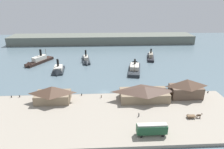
{
  "coord_description": "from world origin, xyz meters",
  "views": [
    {
      "loc": [
        -0.8,
        -88.48,
        45.11
      ],
      "look_at": [
        4.83,
        18.61,
        2.0
      ],
      "focal_mm": 31.81,
      "sensor_mm": 36.0,
      "label": 1
    }
  ],
  "objects_px": {
    "mooring_post_west": "(208,92)",
    "mooring_post_center_west": "(11,97)",
    "horse_cart": "(194,116)",
    "ferry_near_quay": "(151,56)",
    "mooring_post_east": "(20,96)",
    "ferry_departing_north": "(86,60)",
    "pedestrian_standing_center": "(139,115)",
    "ferry_approaching_west": "(135,68)",
    "ferry_shed_west_terminal": "(144,93)",
    "ferry_shed_east_terminal": "(186,88)",
    "street_tram": "(152,129)",
    "mooring_post_center_east": "(82,94)",
    "ferry_moored_west": "(37,61)",
    "ferry_shed_customs_shed": "(53,94)",
    "ferry_approaching_east": "(58,71)",
    "pedestrian_walking_east": "(101,96)"
  },
  "relations": [
    {
      "from": "mooring_post_west",
      "to": "mooring_post_center_west",
      "type": "bearing_deg",
      "value": 179.93
    },
    {
      "from": "horse_cart",
      "to": "ferry_near_quay",
      "type": "height_order",
      "value": "ferry_near_quay"
    },
    {
      "from": "mooring_post_east",
      "to": "ferry_departing_north",
      "type": "xyz_separation_m",
      "value": [
        26.99,
        53.87,
        -0.38
      ]
    },
    {
      "from": "pedestrian_standing_center",
      "to": "ferry_approaching_west",
      "type": "distance_m",
      "value": 55.21
    },
    {
      "from": "ferry_approaching_west",
      "to": "ferry_departing_north",
      "type": "bearing_deg",
      "value": 151.6
    },
    {
      "from": "ferry_shed_west_terminal",
      "to": "mooring_post_center_west",
      "type": "bearing_deg",
      "value": 175.44
    },
    {
      "from": "ferry_shed_east_terminal",
      "to": "mooring_post_east",
      "type": "height_order",
      "value": "ferry_shed_east_terminal"
    },
    {
      "from": "street_tram",
      "to": "mooring_post_center_east",
      "type": "relative_size",
      "value": 11.32
    },
    {
      "from": "street_tram",
      "to": "mooring_post_west",
      "type": "height_order",
      "value": "street_tram"
    },
    {
      "from": "horse_cart",
      "to": "mooring_post_center_west",
      "type": "xyz_separation_m",
      "value": [
        -76.73,
        20.36,
        -0.47
      ]
    },
    {
      "from": "mooring_post_center_west",
      "to": "ferry_moored_west",
      "type": "bearing_deg",
      "value": 93.97
    },
    {
      "from": "ferry_shed_customs_shed",
      "to": "ferry_shed_east_terminal",
      "type": "height_order",
      "value": "ferry_shed_east_terminal"
    },
    {
      "from": "mooring_post_east",
      "to": "ferry_near_quay",
      "type": "bearing_deg",
      "value": 39.06
    },
    {
      "from": "ferry_shed_west_terminal",
      "to": "mooring_post_center_east",
      "type": "relative_size",
      "value": 24.19
    },
    {
      "from": "ferry_approaching_west",
      "to": "ferry_moored_west",
      "type": "xyz_separation_m",
      "value": [
        -66.6,
        15.63,
        0.23
      ]
    },
    {
      "from": "ferry_approaching_east",
      "to": "mooring_post_center_west",
      "type": "bearing_deg",
      "value": -113.22
    },
    {
      "from": "ferry_approaching_east",
      "to": "ferry_near_quay",
      "type": "xyz_separation_m",
      "value": [
        64.81,
        27.78,
        0.21
      ]
    },
    {
      "from": "mooring_post_east",
      "to": "horse_cart",
      "type": "bearing_deg",
      "value": -15.65
    },
    {
      "from": "ferry_shed_customs_shed",
      "to": "ferry_shed_west_terminal",
      "type": "height_order",
      "value": "ferry_shed_customs_shed"
    },
    {
      "from": "mooring_post_center_east",
      "to": "ferry_near_quay",
      "type": "relative_size",
      "value": 0.04
    },
    {
      "from": "ferry_shed_customs_shed",
      "to": "pedestrian_walking_east",
      "type": "xyz_separation_m",
      "value": [
        21.28,
        2.21,
        -2.99
      ]
    },
    {
      "from": "mooring_post_west",
      "to": "pedestrian_walking_east",
      "type": "bearing_deg",
      "value": -177.53
    },
    {
      "from": "street_tram",
      "to": "mooring_post_west",
      "type": "xyz_separation_m",
      "value": [
        34.68,
        29.3,
        -2.1
      ]
    },
    {
      "from": "mooring_post_west",
      "to": "ferry_approaching_west",
      "type": "xyz_separation_m",
      "value": [
        -29.83,
        36.59,
        -0.16
      ]
    },
    {
      "from": "ferry_shed_west_terminal",
      "to": "mooring_post_east",
      "type": "bearing_deg",
      "value": 175.04
    },
    {
      "from": "ferry_shed_customs_shed",
      "to": "mooring_post_center_east",
      "type": "xyz_separation_m",
      "value": [
        12.02,
        4.95,
        -3.24
      ]
    },
    {
      "from": "mooring_post_center_east",
      "to": "ferry_departing_north",
      "type": "bearing_deg",
      "value": 91.6
    },
    {
      "from": "horse_cart",
      "to": "mooring_post_center_east",
      "type": "height_order",
      "value": "horse_cart"
    },
    {
      "from": "street_tram",
      "to": "mooring_post_center_east",
      "type": "bearing_deg",
      "value": 131.1
    },
    {
      "from": "ferry_shed_east_terminal",
      "to": "mooring_post_east",
      "type": "distance_m",
      "value": 76.76
    },
    {
      "from": "mooring_post_center_east",
      "to": "ferry_moored_west",
      "type": "xyz_separation_m",
      "value": [
        -35.73,
        51.69,
        0.07
      ]
    },
    {
      "from": "ferry_shed_west_terminal",
      "to": "ferry_shed_customs_shed",
      "type": "bearing_deg",
      "value": 179.59
    },
    {
      "from": "ferry_shed_east_terminal",
      "to": "mooring_post_center_east",
      "type": "xyz_separation_m",
      "value": [
        -48.1,
        3.63,
        -3.98
      ]
    },
    {
      "from": "mooring_post_west",
      "to": "ferry_near_quay",
      "type": "distance_m",
      "value": 63.1
    },
    {
      "from": "ferry_shed_west_terminal",
      "to": "pedestrian_standing_center",
      "type": "distance_m",
      "value": 14.43
    },
    {
      "from": "pedestrian_standing_center",
      "to": "ferry_shed_customs_shed",
      "type": "bearing_deg",
      "value": 159.02
    },
    {
      "from": "mooring_post_east",
      "to": "mooring_post_west",
      "type": "bearing_deg",
      "value": -0.14
    },
    {
      "from": "pedestrian_standing_center",
      "to": "pedestrian_walking_east",
      "type": "bearing_deg",
      "value": 132.33
    },
    {
      "from": "mooring_post_center_east",
      "to": "ferry_approaching_west",
      "type": "bearing_deg",
      "value": 49.43
    },
    {
      "from": "street_tram",
      "to": "ferry_near_quay",
      "type": "distance_m",
      "value": 93.4
    },
    {
      "from": "mooring_post_east",
      "to": "ferry_moored_west",
      "type": "distance_m",
      "value": 52.49
    },
    {
      "from": "pedestrian_standing_center",
      "to": "ferry_moored_west",
      "type": "bearing_deg",
      "value": 130.21
    },
    {
      "from": "pedestrian_walking_east",
      "to": "mooring_post_center_west",
      "type": "height_order",
      "value": "pedestrian_walking_east"
    },
    {
      "from": "ferry_moored_west",
      "to": "street_tram",
      "type": "bearing_deg",
      "value": -52.86
    },
    {
      "from": "ferry_departing_north",
      "to": "ferry_shed_west_terminal",
      "type": "bearing_deg",
      "value": -63.01
    },
    {
      "from": "mooring_post_center_east",
      "to": "mooring_post_east",
      "type": "xyz_separation_m",
      "value": [
        -28.48,
        -0.3,
        0.0
      ]
    },
    {
      "from": "ferry_shed_east_terminal",
      "to": "pedestrian_standing_center",
      "type": "xyz_separation_m",
      "value": [
        -24.33,
        -15.05,
        -3.67
      ]
    },
    {
      "from": "ferry_shed_west_terminal",
      "to": "ferry_departing_north",
      "type": "xyz_separation_m",
      "value": [
        -29.96,
        58.81,
        -3.08
      ]
    },
    {
      "from": "ferry_shed_west_terminal",
      "to": "ferry_approaching_east",
      "type": "height_order",
      "value": "ferry_approaching_east"
    },
    {
      "from": "pedestrian_standing_center",
      "to": "mooring_post_west",
      "type": "distance_m",
      "value": 41.15
    }
  ]
}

